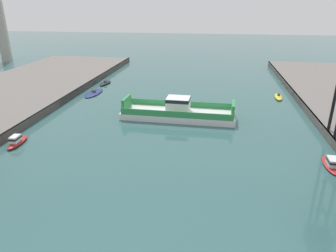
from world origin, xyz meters
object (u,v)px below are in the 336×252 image
object	(u,v)px
moored_boat_near_right	(17,141)
moored_boat_far_left	(105,83)
moored_boat_near_left	(332,163)
moored_boat_mid_right	(278,97)
moored_boat_mid_left	(94,93)
chain_ferry	(178,112)

from	to	relation	value
moored_boat_near_right	moored_boat_far_left	world-z (taller)	moored_boat_near_right
moored_boat_near_left	moored_boat_far_left	bearing A→B (deg)	139.37
moored_boat_far_left	moored_boat_mid_right	bearing A→B (deg)	-8.42
moored_boat_mid_left	moored_boat_mid_right	size ratio (longest dim) A/B	1.49
chain_ferry	moored_boat_near_left	bearing A→B (deg)	-34.88
moored_boat_mid_right	moored_boat_near_right	bearing A→B (deg)	-143.92
moored_boat_near_right	moored_boat_mid_left	distance (m)	27.33
moored_boat_near_left	moored_boat_mid_left	size ratio (longest dim) A/B	0.67
chain_ferry	moored_boat_near_right	bearing A→B (deg)	-145.76
chain_ferry	moored_boat_far_left	size ratio (longest dim) A/B	3.64
moored_boat_mid_right	moored_boat_near_left	bearing A→B (deg)	-87.53
moored_boat_mid_left	moored_boat_mid_right	world-z (taller)	moored_boat_mid_right
moored_boat_near_right	chain_ferry	bearing A→B (deg)	34.24
moored_boat_mid_left	moored_boat_far_left	size ratio (longest dim) A/B	1.44
moored_boat_near_right	moored_boat_mid_right	bearing A→B (deg)	36.08
moored_boat_near_left	moored_boat_far_left	size ratio (longest dim) A/B	0.96
moored_boat_mid_left	moored_boat_near_left	bearing A→B (deg)	-33.28
moored_boat_far_left	moored_boat_near_right	bearing A→B (deg)	-90.69
moored_boat_near_right	moored_boat_mid_right	world-z (taller)	moored_boat_near_right
chain_ferry	moored_boat_mid_left	xyz separation A→B (m)	(-20.61, 12.67, -0.94)
moored_boat_mid_left	moored_boat_far_left	distance (m)	8.80
chain_ferry	moored_boat_far_left	distance (m)	30.09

